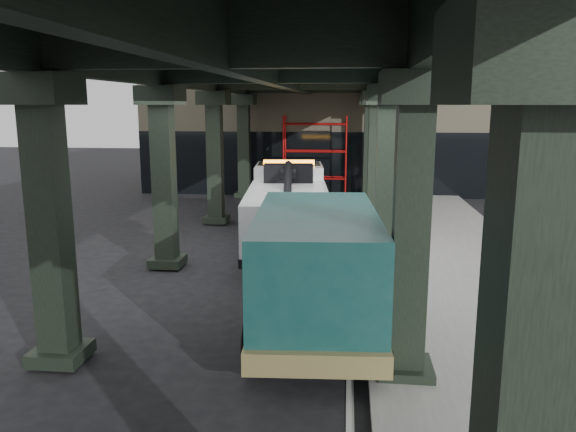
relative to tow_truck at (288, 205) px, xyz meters
The scene contains 8 objects.
ground 5.07m from the tow_truck, 86.64° to the right, with size 90.00×90.00×0.00m, color black.
sidewalk 5.73m from the tow_truck, 31.05° to the right, with size 5.00×40.00×0.15m, color gray.
lane_stripe 3.75m from the tow_truck, 55.42° to the right, with size 0.12×38.00×0.01m, color silver.
viaduct 5.03m from the tow_truck, 92.25° to the right, with size 7.40×32.00×6.40m.
building 15.52m from the tow_truck, 81.40° to the left, with size 22.00×10.00×8.00m, color #C6B793.
scaffolding 9.80m from the tow_truck, 88.32° to the left, with size 3.08×0.88×4.00m.
tow_truck is the anchor object (origin of this frame).
towed_van 6.97m from the tow_truck, 79.32° to the right, with size 2.81×6.32×2.51m.
Camera 1 is at (1.59, -12.80, 4.50)m, focal length 35.00 mm.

